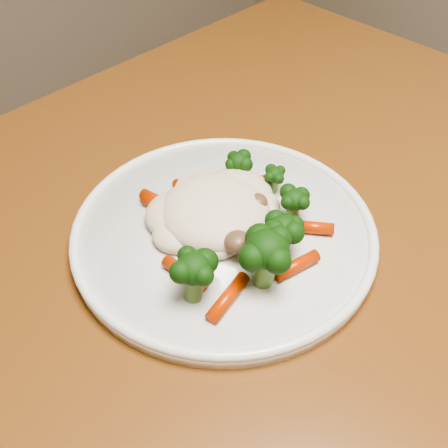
{
  "coord_description": "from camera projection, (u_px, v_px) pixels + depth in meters",
  "views": [
    {
      "loc": [
        0.02,
        -0.33,
        1.14
      ],
      "look_at": [
        0.25,
        -0.02,
        0.77
      ],
      "focal_mm": 45.0,
      "sensor_mm": 36.0,
      "label": 1
    }
  ],
  "objects": [
    {
      "name": "plate",
      "position": [
        224.0,
        234.0,
        0.54
      ],
      "size": [
        0.29,
        0.29,
        0.01
      ],
      "primitive_type": "cylinder",
      "color": "white",
      "rests_on": "dining_table"
    },
    {
      "name": "dining_table",
      "position": [
        182.0,
        404.0,
        0.52
      ],
      "size": [
        1.34,
        1.01,
        0.75
      ],
      "rotation": [
        0.0,
        0.0,
        0.17
      ],
      "color": "brown",
      "rests_on": "ground"
    },
    {
      "name": "meal",
      "position": [
        230.0,
        218.0,
        0.51
      ],
      "size": [
        0.18,
        0.19,
        0.05
      ],
      "color": "beige",
      "rests_on": "plate"
    }
  ]
}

